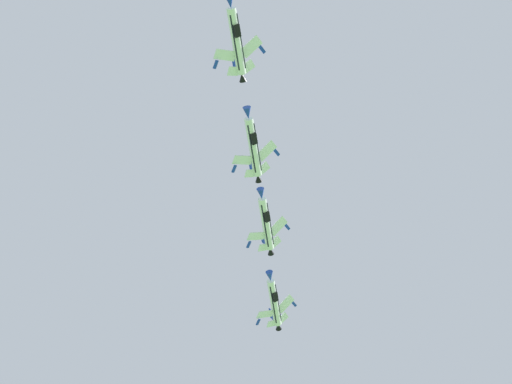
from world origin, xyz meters
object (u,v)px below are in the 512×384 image
at_px(fighter_jet_left_wing, 253,146).
at_px(fighter_jet_right_wing, 266,223).
at_px(fighter_jet_lead, 236,40).
at_px(fighter_jet_left_outer, 274,302).

height_order(fighter_jet_left_wing, fighter_jet_right_wing, fighter_jet_right_wing).
height_order(fighter_jet_lead, fighter_jet_right_wing, fighter_jet_right_wing).
xyz_separation_m(fighter_jet_left_wing, fighter_jet_right_wing, (2.80, 17.98, 1.16)).
xyz_separation_m(fighter_jet_right_wing, fighter_jet_left_outer, (2.20, 20.60, 0.43)).
bearing_deg(fighter_jet_lead, fighter_jet_left_wing, -89.70).
xyz_separation_m(fighter_jet_lead, fighter_jet_left_wing, (3.17, 20.82, 0.14)).
distance_m(fighter_jet_right_wing, fighter_jet_left_outer, 20.72).
bearing_deg(fighter_jet_lead, fighter_jet_left_outer, -88.88).
relative_size(fighter_jet_right_wing, fighter_jet_left_outer, 1.00).
relative_size(fighter_jet_lead, fighter_jet_left_outer, 1.00).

